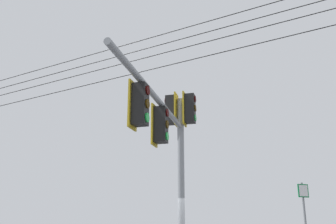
# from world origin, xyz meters

# --- Properties ---
(signal_mast_assembly) EXTENTS (4.78, 4.30, 5.70)m
(signal_mast_assembly) POSITION_xyz_m (-0.85, 0.11, 4.08)
(signal_mast_assembly) COLOR gray
(signal_mast_assembly) RESTS_ON ground
(route_sign_primary) EXTENTS (0.36, 0.14, 3.05)m
(route_sign_primary) POSITION_xyz_m (3.61, -0.56, 1.86)
(route_sign_primary) COLOR slate
(route_sign_primary) RESTS_ON ground
(overhead_wire_span) EXTENTS (9.66, 19.81, 1.39)m
(overhead_wire_span) POSITION_xyz_m (-0.32, 1.86, 7.36)
(overhead_wire_span) COLOR black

